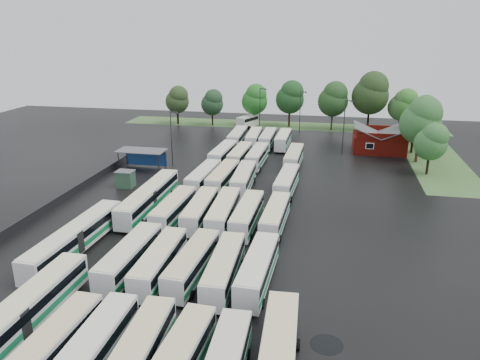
# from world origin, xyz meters

# --- Properties ---
(ground) EXTENTS (160.00, 160.00, 0.00)m
(ground) POSITION_xyz_m (0.00, 0.00, 0.00)
(ground) COLOR black
(ground) RESTS_ON ground
(brick_building) EXTENTS (10.07, 8.60, 5.39)m
(brick_building) POSITION_xyz_m (24.00, 42.77, 1.87)
(brick_building) COLOR maroon
(brick_building) RESTS_ON ground
(wash_shed) EXTENTS (8.20, 4.20, 3.58)m
(wash_shed) POSITION_xyz_m (-17.20, 22.02, 2.99)
(wash_shed) COLOR #2D2D30
(wash_shed) RESTS_ON ground
(utility_hut) EXTENTS (2.70, 2.20, 2.62)m
(utility_hut) POSITION_xyz_m (-16.20, 12.60, 1.32)
(utility_hut) COLOR #2D4F38
(utility_hut) RESTS_ON ground
(grass_strip_north) EXTENTS (80.00, 10.00, 0.01)m
(grass_strip_north) POSITION_xyz_m (2.00, 64.80, 0.01)
(grass_strip_north) COLOR #40662F
(grass_strip_north) RESTS_ON ground
(grass_strip_east) EXTENTS (10.00, 50.00, 0.01)m
(grass_strip_east) POSITION_xyz_m (34.00, 42.80, 0.01)
(grass_strip_east) COLOR #40662F
(grass_strip_east) RESTS_ON ground
(west_fence) EXTENTS (0.10, 50.00, 1.20)m
(west_fence) POSITION_xyz_m (-22.20, 8.00, 0.60)
(west_fence) COLOR #2D2D30
(west_fence) RESTS_ON ground
(bus_r0c0) EXTENTS (2.66, 11.01, 3.05)m
(bus_r0c0) POSITION_xyz_m (-4.26, -26.22, 1.68)
(bus_r0c0) COLOR silver
(bus_r0c0) RESTS_ON ground
(bus_r0c1) EXTENTS (2.49, 11.29, 3.14)m
(bus_r0c1) POSITION_xyz_m (-1.17, -26.06, 1.73)
(bus_r0c1) COLOR silver
(bus_r0c1) RESTS_ON ground
(bus_r0c2) EXTENTS (2.78, 11.14, 3.08)m
(bus_r0c2) POSITION_xyz_m (2.15, -25.73, 1.69)
(bus_r0c2) COLOR silver
(bus_r0c2) RESTS_ON ground
(bus_r1c0) EXTENTS (2.69, 11.52, 3.19)m
(bus_r1c0) POSITION_xyz_m (-4.47, -12.19, 1.76)
(bus_r1c0) COLOR silver
(bus_r1c0) RESTS_ON ground
(bus_r1c1) EXTENTS (2.53, 11.15, 3.09)m
(bus_r1c1) POSITION_xyz_m (-1.23, -12.50, 1.70)
(bus_r1c1) COLOR silver
(bus_r1c1) RESTS_ON ground
(bus_r1c2) EXTENTS (2.88, 11.08, 3.05)m
(bus_r1c2) POSITION_xyz_m (2.01, -12.06, 1.68)
(bus_r1c2) COLOR silver
(bus_r1c2) RESTS_ON ground
(bus_r1c3) EXTENTS (2.75, 11.27, 3.12)m
(bus_r1c3) POSITION_xyz_m (5.32, -12.57, 1.71)
(bus_r1c3) COLOR silver
(bus_r1c3) RESTS_ON ground
(bus_r1c4) EXTENTS (2.72, 11.37, 3.15)m
(bus_r1c4) POSITION_xyz_m (8.52, -12.09, 1.73)
(bus_r1c4) COLOR silver
(bus_r1c4) RESTS_ON ground
(bus_r2c0) EXTENTS (2.72, 11.19, 3.09)m
(bus_r2c0) POSITION_xyz_m (-4.40, 1.09, 1.70)
(bus_r2c0) COLOR silver
(bus_r2c0) RESTS_ON ground
(bus_r2c1) EXTENTS (2.67, 11.09, 3.07)m
(bus_r2c1) POSITION_xyz_m (-1.05, 1.40, 1.69)
(bus_r2c1) COLOR silver
(bus_r2c1) RESTS_ON ground
(bus_r2c2) EXTENTS (2.89, 11.58, 3.20)m
(bus_r2c2) POSITION_xyz_m (2.04, 1.27, 1.76)
(bus_r2c2) COLOR silver
(bus_r2c2) RESTS_ON ground
(bus_r2c3) EXTENTS (2.52, 11.21, 3.11)m
(bus_r2c3) POSITION_xyz_m (5.07, 1.06, 1.71)
(bus_r2c3) COLOR silver
(bus_r2c3) RESTS_ON ground
(bus_r2c4) EXTENTS (2.62, 10.97, 3.04)m
(bus_r2c4) POSITION_xyz_m (8.51, 1.37, 1.67)
(bus_r2c4) COLOR silver
(bus_r2c4) RESTS_ON ground
(bus_r3c0) EXTENTS (2.87, 11.37, 3.14)m
(bus_r3c0) POSITION_xyz_m (-4.23, 14.55, 1.73)
(bus_r3c0) COLOR silver
(bus_r3c0) RESTS_ON ground
(bus_r3c1) EXTENTS (2.83, 11.58, 3.20)m
(bus_r3c1) POSITION_xyz_m (-1.24, 14.81, 1.76)
(bus_r3c1) COLOR silver
(bus_r3c1) RESTS_ON ground
(bus_r3c2) EXTENTS (2.86, 11.47, 3.17)m
(bus_r3c2) POSITION_xyz_m (1.96, 14.85, 1.74)
(bus_r3c2) COLOR silver
(bus_r3c2) RESTS_ON ground
(bus_r3c4) EXTENTS (2.88, 11.33, 3.13)m
(bus_r3c4) POSITION_xyz_m (8.54, 14.62, 1.72)
(bus_r3c4) COLOR silver
(bus_r3c4) RESTS_ON ground
(bus_r4c0) EXTENTS (2.87, 11.49, 3.17)m
(bus_r4c0) POSITION_xyz_m (-4.42, 28.32, 1.75)
(bus_r4c0) COLOR silver
(bus_r4c0) RESTS_ON ground
(bus_r4c1) EXTENTS (2.66, 10.99, 3.04)m
(bus_r4c1) POSITION_xyz_m (-1.26, 28.30, 1.67)
(bus_r4c1) COLOR silver
(bus_r4c1) RESTS_ON ground
(bus_r4c2) EXTENTS (2.54, 11.03, 3.06)m
(bus_r4c2) POSITION_xyz_m (1.89, 28.21, 1.68)
(bus_r4c2) COLOR silver
(bus_r4c2) RESTS_ON ground
(bus_r4c4) EXTENTS (2.68, 11.38, 3.15)m
(bus_r4c4) POSITION_xyz_m (8.41, 28.34, 1.73)
(bus_r4c4) COLOR silver
(bus_r4c4) RESTS_ON ground
(bus_r5c0) EXTENTS (2.75, 11.59, 3.21)m
(bus_r5c0) POSITION_xyz_m (-4.49, 41.88, 1.77)
(bus_r5c0) COLOR silver
(bus_r5c0) RESTS_ON ground
(bus_r5c1) EXTENTS (2.85, 11.09, 3.06)m
(bus_r5c1) POSITION_xyz_m (-1.13, 42.24, 1.68)
(bus_r5c1) COLOR silver
(bus_r5c1) RESTS_ON ground
(bus_r5c2) EXTENTS (2.41, 11.03, 3.07)m
(bus_r5c2) POSITION_xyz_m (1.82, 42.17, 1.69)
(bus_r5c2) COLOR silver
(bus_r5c2) RESTS_ON ground
(bus_r5c3) EXTENTS (2.41, 10.96, 3.05)m
(bus_r5c3) POSITION_xyz_m (5.01, 42.11, 1.68)
(bus_r5c3) COLOR silver
(bus_r5c3) RESTS_ON ground
(artic_bus_west_a) EXTENTS (2.59, 17.11, 3.17)m
(artic_bus_west_a) POSITION_xyz_m (-8.90, -23.37, 1.76)
(artic_bus_west_a) COLOR silver
(artic_bus_west_a) RESTS_ON ground
(artic_bus_west_b) EXTENTS (2.46, 17.28, 3.21)m
(artic_bus_west_b) POSITION_xyz_m (-9.08, 4.49, 1.78)
(artic_bus_west_b) COLOR silver
(artic_bus_west_b) RESTS_ON ground
(artic_bus_west_c) EXTENTS (3.00, 17.04, 3.15)m
(artic_bus_west_c) POSITION_xyz_m (-12.18, -9.17, 1.75)
(artic_bus_west_c) COLOR silver
(artic_bus_west_c) RESTS_ON ground
(minibus) EXTENTS (4.74, 6.85, 2.81)m
(minibus) POSITION_xyz_m (-5.81, 60.62, 1.56)
(minibus) COLOR white
(minibus) RESTS_ON ground
(tree_north_0) EXTENTS (5.91, 5.90, 9.77)m
(tree_north_0) POSITION_xyz_m (-23.80, 61.19, 6.28)
(tree_north_0) COLOR black
(tree_north_0) RESTS_ON ground
(tree_north_1) EXTENTS (5.51, 5.51, 9.13)m
(tree_north_1) POSITION_xyz_m (-14.73, 61.14, 5.87)
(tree_north_1) COLOR black
(tree_north_1) RESTS_ON ground
(tree_north_2) EXTENTS (6.35, 6.35, 10.52)m
(tree_north_2) POSITION_xyz_m (-4.27, 62.38, 6.77)
(tree_north_2) COLOR black
(tree_north_2) RESTS_ON ground
(tree_north_3) EXTENTS (6.92, 6.92, 11.46)m
(tree_north_3) POSITION_xyz_m (4.34, 63.45, 7.37)
(tree_north_3) COLOR #361D11
(tree_north_3) RESTS_ON ground
(tree_north_4) EXTENTS (7.06, 7.06, 11.70)m
(tree_north_4) POSITION_xyz_m (14.70, 61.33, 7.53)
(tree_north_4) COLOR #3C2F1F
(tree_north_4) RESTS_ON ground
(tree_north_5) EXTENTS (8.50, 8.50, 14.08)m
(tree_north_5) POSITION_xyz_m (23.17, 61.99, 9.06)
(tree_north_5) COLOR black
(tree_north_5) RESTS_ON ground
(tree_north_6) EXTENTS (6.04, 6.04, 10.00)m
(tree_north_6) POSITION_xyz_m (30.29, 61.82, 6.43)
(tree_north_6) COLOR black
(tree_north_6) RESTS_ON ground
(tree_east_0) EXTENTS (5.37, 5.37, 8.90)m
(tree_east_0) POSITION_xyz_m (30.99, 28.56, 5.72)
(tree_east_0) COLOR black
(tree_east_0) RESTS_ON ground
(tree_east_1) EXTENTS (7.37, 7.37, 12.20)m
(tree_east_1) POSITION_xyz_m (30.36, 36.00, 7.85)
(tree_east_1) COLOR #3B2816
(tree_east_1) RESTS_ON ground
(tree_east_2) EXTENTS (5.92, 5.92, 9.81)m
(tree_east_2) POSITION_xyz_m (30.57, 43.06, 6.31)
(tree_east_2) COLOR black
(tree_east_2) RESTS_ON ground
(tree_east_3) EXTENTS (6.26, 6.26, 10.37)m
(tree_east_3) POSITION_xyz_m (33.16, 51.21, 6.67)
(tree_east_3) COLOR black
(tree_east_3) RESTS_ON ground
(tree_east_4) EXTENTS (6.26, 6.26, 10.37)m
(tree_east_4) POSITION_xyz_m (30.83, 61.67, 6.67)
(tree_east_4) COLOR black
(tree_east_4) RESTS_ON ground
(lamp_post_ne) EXTENTS (1.64, 0.32, 10.65)m
(lamp_post_ne) POSITION_xyz_m (17.02, 38.47, 6.18)
(lamp_post_ne) COLOR #2D2D30
(lamp_post_ne) RESTS_ON ground
(lamp_post_nw) EXTENTS (1.50, 0.29, 9.71)m
(lamp_post_nw) POSITION_xyz_m (-12.93, 25.48, 5.64)
(lamp_post_nw) COLOR #2D2D30
(lamp_post_nw) RESTS_ON ground
(lamp_post_back_w) EXTENTS (1.62, 0.31, 10.49)m
(lamp_post_back_w) POSITION_xyz_m (-1.62, 54.12, 6.09)
(lamp_post_back_w) COLOR #2D2D30
(lamp_post_back_w) RESTS_ON ground
(lamp_post_back_e) EXTENTS (1.50, 0.29, 9.74)m
(lamp_post_back_e) POSITION_xyz_m (7.40, 56.17, 5.66)
(lamp_post_back_e) COLOR #2D2D30
(lamp_post_back_e) RESTS_ON ground
(puddle_0) EXTENTS (5.15, 5.15, 0.01)m
(puddle_0) POSITION_xyz_m (-1.89, -20.75, 0.00)
(puddle_0) COLOR black
(puddle_0) RESTS_ON ground
(puddle_2) EXTENTS (4.99, 4.99, 0.01)m
(puddle_2) POSITION_xyz_m (-9.06, -0.26, 0.00)
(puddle_2) COLOR black
(puddle_2) RESTS_ON ground
(puddle_3) EXTENTS (3.06, 3.06, 0.01)m
(puddle_3) POSITION_xyz_m (3.69, -0.73, 0.00)
(puddle_3) COLOR black
(puddle_3) RESTS_ON ground
(puddle_4) EXTENTS (2.63, 2.63, 0.01)m
(puddle_4) POSITION_xyz_m (15.27, -19.77, 0.00)
(puddle_4) COLOR black
(puddle_4) RESTS_ON ground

